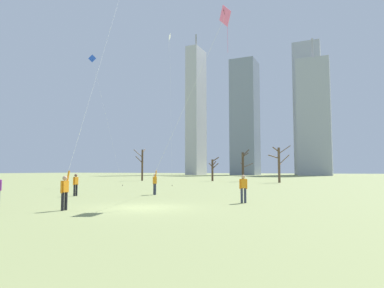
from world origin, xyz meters
The scene contains 15 objects.
ground_plane centered at (0.00, 0.00, 0.00)m, with size 400.00×400.00×0.00m, color #848E56.
kite_flyer_far_back_pink centered at (-2.70, 7.78, 3.52)m, with size 7.16×2.21×13.04m.
kite_flyer_foreground_right_green centered at (-3.55, 0.14, 6.13)m, with size 3.51×11.06×21.07m.
bystander_strolling_midfield centered at (3.95, 4.50, 0.90)m, with size 0.40×0.38×1.62m.
bystander_watching_nearby centered at (-8.76, 4.58, 0.90)m, with size 0.22×0.51×1.62m.
distant_kite_drifting_left_white centered at (-13.23, 27.38, 19.73)m, with size 3.61×6.06×21.94m.
distant_kite_drifting_right_blue centered at (-19.27, 18.48, 14.87)m, with size 4.48×1.72×16.62m.
bare_tree_leftmost centered at (-12.21, 41.74, 2.17)m, with size 1.50×2.10×4.28m.
bare_tree_left_of_center centered at (-6.62, 41.61, 2.73)m, with size 2.15×3.00×5.48m.
bare_tree_far_right_edge centered at (-0.06, 38.42, 3.00)m, with size 3.28×1.93×5.73m.
bare_tree_rightmost centered at (-24.31, 37.56, 3.10)m, with size 2.42×3.33×5.90m.
skyline_mid_tower_left centered at (-49.66, 119.42, 27.66)m, with size 5.28×11.21×61.98m.
skyline_squat_block centered at (-28.78, 122.73, 23.93)m, with size 10.25×11.10×47.87m.
skyline_mid_tower_right centered at (-1.08, 118.65, 21.62)m, with size 11.73×9.85×51.86m.
skyline_wide_slab centered at (-4.98, 135.59, 28.37)m, with size 11.34×5.58×56.74m.
Camera 1 is at (9.45, -14.76, 1.88)m, focal length 31.85 mm.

